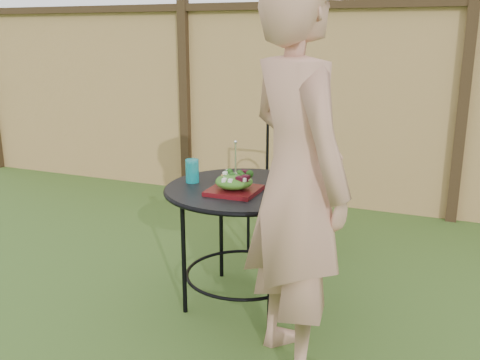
{
  "coord_description": "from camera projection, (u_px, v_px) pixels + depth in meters",
  "views": [
    {
      "loc": [
        1.26,
        -2.65,
        1.58
      ],
      "look_at": [
        0.11,
        0.16,
        0.75
      ],
      "focal_mm": 40.0,
      "sensor_mm": 36.0,
      "label": 1
    }
  ],
  "objects": [
    {
      "name": "patio_chair",
      "position": [
        285.0,
        181.0,
        4.07
      ],
      "size": [
        0.46,
        0.46,
        0.95
      ],
      "color": "black",
      "rests_on": "ground"
    },
    {
      "name": "salad_plate",
      "position": [
        234.0,
        190.0,
        2.99
      ],
      "size": [
        0.27,
        0.27,
        0.02
      ],
      "primitive_type": "cube",
      "color": "#4D0B13",
      "rests_on": "patio_table"
    },
    {
      "name": "fork",
      "position": [
        236.0,
        159.0,
        2.94
      ],
      "size": [
        0.01,
        0.01,
        0.18
      ],
      "primitive_type": "cylinder",
      "color": "silver",
      "rests_on": "salad"
    },
    {
      "name": "fence",
      "position": [
        312.0,
        105.0,
        4.96
      ],
      "size": [
        8.0,
        0.12,
        1.9
      ],
      "color": "tan",
      "rests_on": "ground"
    },
    {
      "name": "patio_table",
      "position": [
        243.0,
        210.0,
        3.13
      ],
      "size": [
        0.92,
        0.92,
        0.72
      ],
      "color": "black",
      "rests_on": "ground"
    },
    {
      "name": "salad",
      "position": [
        234.0,
        182.0,
        2.97
      ],
      "size": [
        0.21,
        0.21,
        0.08
      ],
      "primitive_type": "ellipsoid",
      "color": "#235614",
      "rests_on": "salad_plate"
    },
    {
      "name": "diner",
      "position": [
        297.0,
        181.0,
        2.45
      ],
      "size": [
        0.8,
        0.79,
        1.86
      ],
      "primitive_type": "imported",
      "rotation": [
        0.0,
        0.0,
        2.39
      ],
      "color": "tan",
      "rests_on": "ground"
    },
    {
      "name": "drinking_glass",
      "position": [
        192.0,
        171.0,
        3.18
      ],
      "size": [
        0.08,
        0.08,
        0.14
      ],
      "primitive_type": "cylinder",
      "color": "#0D9199",
      "rests_on": "patio_table"
    },
    {
      "name": "ground",
      "position": [
        213.0,
        303.0,
        3.25
      ],
      "size": [
        60.0,
        60.0,
        0.0
      ],
      "primitive_type": "plane",
      "color": "#224014",
      "rests_on": "ground"
    }
  ]
}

